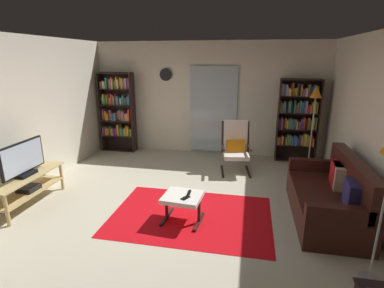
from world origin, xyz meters
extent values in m
plane|color=beige|center=(0.00, 0.00, 0.00)|extent=(7.02, 7.02, 0.00)
cube|color=silver|center=(0.00, 2.90, 1.30)|extent=(5.60, 0.06, 2.60)
cube|color=silver|center=(-2.70, 0.00, 1.30)|extent=(0.06, 6.00, 2.60)
cube|color=silver|center=(0.14, 2.83, 1.05)|extent=(1.10, 0.01, 2.00)
cube|color=red|center=(0.23, -0.19, 0.00)|extent=(2.31, 1.60, 0.01)
cube|color=tan|center=(-2.34, -0.34, 0.48)|extent=(0.44, 1.32, 0.02)
cube|color=tan|center=(-2.34, -0.34, 0.22)|extent=(0.40, 1.26, 0.02)
cylinder|color=tan|center=(-2.17, -0.95, 0.24)|extent=(0.05, 0.05, 0.47)
cylinder|color=tan|center=(-2.17, 0.27, 0.24)|extent=(0.05, 0.05, 0.47)
cylinder|color=tan|center=(-2.51, 0.27, 0.24)|extent=(0.05, 0.05, 0.47)
cube|color=black|center=(-2.34, -0.32, 0.27)|extent=(0.26, 0.28, 0.07)
cube|color=black|center=(-2.34, -0.34, 0.52)|extent=(0.20, 0.32, 0.05)
cube|color=black|center=(-2.34, -0.34, 0.78)|extent=(0.04, 0.85, 0.48)
cube|color=silver|center=(-2.32, -0.34, 0.78)|extent=(0.01, 0.80, 0.43)
cube|color=black|center=(-2.56, 2.62, 0.95)|extent=(0.02, 0.30, 1.90)
cube|color=black|center=(-1.76, 2.62, 0.95)|extent=(0.02, 0.30, 1.90)
cube|color=black|center=(-2.16, 2.76, 0.95)|extent=(0.82, 0.02, 1.90)
cube|color=black|center=(-2.16, 2.62, 0.02)|extent=(0.78, 0.28, 0.02)
cube|color=black|center=(-2.16, 2.62, 0.38)|extent=(0.78, 0.28, 0.02)
cube|color=black|center=(-2.16, 2.62, 0.76)|extent=(0.78, 0.28, 0.02)
cube|color=black|center=(-2.16, 2.62, 1.14)|extent=(0.78, 0.28, 0.02)
cube|color=black|center=(-2.16, 2.62, 1.52)|extent=(0.78, 0.28, 0.02)
cube|color=black|center=(-2.16, 2.62, 1.89)|extent=(0.78, 0.28, 0.02)
cube|color=#9E4085|center=(-2.52, 2.60, 0.49)|extent=(0.03, 0.22, 0.21)
cube|color=gold|center=(-2.48, 2.61, 0.48)|extent=(0.03, 0.12, 0.19)
cube|color=orange|center=(-2.43, 2.60, 0.47)|extent=(0.04, 0.12, 0.17)
cube|color=brown|center=(-2.39, 2.62, 0.48)|extent=(0.03, 0.14, 0.19)
cube|color=#3B8D40|center=(-2.35, 2.61, 0.50)|extent=(0.03, 0.12, 0.23)
cube|color=orange|center=(-2.32, 2.63, 0.47)|extent=(0.04, 0.21, 0.16)
cube|color=#9F4693|center=(-2.27, 2.60, 0.48)|extent=(0.03, 0.23, 0.17)
cube|color=#983991|center=(-2.23, 2.64, 0.47)|extent=(0.04, 0.16, 0.17)
cube|color=gold|center=(-2.18, 2.63, 0.52)|extent=(0.03, 0.10, 0.26)
cube|color=gold|center=(-2.14, 2.63, 0.52)|extent=(0.02, 0.22, 0.27)
cube|color=red|center=(-2.11, 2.62, 0.47)|extent=(0.03, 0.15, 0.15)
cube|color=#437E43|center=(-2.08, 2.61, 0.49)|extent=(0.03, 0.14, 0.21)
cube|color=#397F44|center=(-2.04, 2.62, 0.47)|extent=(0.03, 0.19, 0.17)
cube|color=#428E45|center=(-2.00, 2.62, 0.48)|extent=(0.04, 0.17, 0.18)
cube|color=orange|center=(-1.96, 2.63, 0.49)|extent=(0.03, 0.22, 0.21)
cube|color=orange|center=(-1.93, 2.64, 0.52)|extent=(0.02, 0.21, 0.26)
cube|color=gold|center=(-1.89, 2.61, 0.50)|extent=(0.03, 0.16, 0.23)
cube|color=#2C8043|center=(-1.85, 2.64, 0.48)|extent=(0.04, 0.11, 0.19)
cube|color=gold|center=(-1.82, 2.60, 0.47)|extent=(0.02, 0.18, 0.17)
cube|color=#994383|center=(-2.52, 2.62, 0.90)|extent=(0.04, 0.17, 0.25)
cube|color=red|center=(-2.47, 2.61, 0.86)|extent=(0.03, 0.15, 0.18)
cube|color=orange|center=(-2.44, 2.62, 0.88)|extent=(0.03, 0.23, 0.22)
cube|color=orange|center=(-2.39, 2.60, 0.85)|extent=(0.04, 0.20, 0.17)
cube|color=#A04294|center=(-2.34, 2.60, 0.89)|extent=(0.04, 0.10, 0.25)
cube|color=red|center=(-2.30, 2.62, 0.86)|extent=(0.02, 0.12, 0.18)
cube|color=#3D7B3F|center=(-2.27, 2.61, 0.85)|extent=(0.03, 0.22, 0.16)
cube|color=#2754AF|center=(-2.23, 2.61, 0.85)|extent=(0.04, 0.22, 0.16)
cube|color=teal|center=(-2.19, 2.61, 0.86)|extent=(0.03, 0.22, 0.17)
cube|color=red|center=(-2.14, 2.63, 0.88)|extent=(0.04, 0.12, 0.22)
cube|color=teal|center=(-2.09, 2.63, 0.89)|extent=(0.03, 0.15, 0.25)
cube|color=brown|center=(-2.05, 2.60, 0.86)|extent=(0.04, 0.13, 0.19)
cube|color=brown|center=(-2.00, 2.60, 0.89)|extent=(0.04, 0.20, 0.25)
cube|color=#9E3685|center=(-1.96, 2.60, 0.88)|extent=(0.03, 0.23, 0.23)
cube|color=beige|center=(-1.93, 2.61, 0.85)|extent=(0.03, 0.20, 0.17)
cube|color=gold|center=(-1.88, 2.63, 0.86)|extent=(0.03, 0.21, 0.18)
cube|color=red|center=(-1.85, 2.61, 0.90)|extent=(0.04, 0.17, 0.27)
cube|color=#3B8B47|center=(-2.52, 2.63, 1.23)|extent=(0.03, 0.13, 0.16)
cube|color=gold|center=(-2.48, 2.61, 1.27)|extent=(0.04, 0.13, 0.24)
cube|color=#318B47|center=(-2.43, 2.61, 1.24)|extent=(0.03, 0.21, 0.18)
cube|color=#9D952F|center=(-2.39, 2.61, 1.26)|extent=(0.03, 0.15, 0.22)
cube|color=brown|center=(-2.36, 2.63, 1.28)|extent=(0.02, 0.12, 0.25)
cube|color=orange|center=(-2.32, 2.63, 1.23)|extent=(0.03, 0.16, 0.16)
cube|color=#C93936|center=(-2.27, 2.61, 1.27)|extent=(0.03, 0.13, 0.25)
cube|color=#C53734|center=(-2.23, 2.60, 1.26)|extent=(0.04, 0.12, 0.22)
cube|color=#358B54|center=(-2.19, 2.62, 1.25)|extent=(0.02, 0.23, 0.20)
cube|color=red|center=(-2.16, 2.60, 1.28)|extent=(0.02, 0.10, 0.26)
cube|color=brown|center=(-2.12, 2.61, 1.24)|extent=(0.04, 0.17, 0.19)
cube|color=#2C5CAF|center=(-2.08, 2.60, 1.25)|extent=(0.03, 0.23, 0.21)
cube|color=beige|center=(-2.03, 2.61, 1.23)|extent=(0.04, 0.16, 0.16)
cube|color=teal|center=(-1.98, 2.63, 1.24)|extent=(0.03, 0.15, 0.18)
cube|color=#357853|center=(-1.95, 2.60, 1.27)|extent=(0.02, 0.18, 0.25)
cube|color=#2957A7|center=(-1.91, 2.62, 1.24)|extent=(0.04, 0.19, 0.18)
cube|color=orange|center=(-1.86, 2.63, 1.25)|extent=(0.04, 0.15, 0.20)
cube|color=#2865AA|center=(-1.82, 2.63, 1.28)|extent=(0.03, 0.23, 0.26)
cube|color=#3C7E49|center=(-2.52, 2.63, 1.61)|extent=(0.03, 0.16, 0.16)
cube|color=brown|center=(-2.48, 2.60, 1.61)|extent=(0.03, 0.19, 0.16)
cube|color=gold|center=(-2.45, 2.60, 1.62)|extent=(0.02, 0.14, 0.18)
cube|color=beige|center=(-2.41, 2.60, 1.61)|extent=(0.04, 0.18, 0.16)
cube|color=#317746|center=(-2.36, 2.61, 1.65)|extent=(0.04, 0.18, 0.25)
cube|color=#3860B9|center=(-2.31, 2.61, 1.64)|extent=(0.03, 0.12, 0.22)
cube|color=orange|center=(-2.28, 2.64, 1.64)|extent=(0.03, 0.15, 0.22)
cube|color=red|center=(-2.24, 2.63, 1.66)|extent=(0.04, 0.15, 0.26)
cube|color=beige|center=(-2.19, 2.61, 1.64)|extent=(0.02, 0.24, 0.22)
cube|color=gold|center=(-2.16, 2.62, 1.62)|extent=(0.03, 0.13, 0.17)
cube|color=gold|center=(-2.11, 2.64, 1.66)|extent=(0.03, 0.17, 0.27)
cube|color=beige|center=(-2.07, 2.63, 1.64)|extent=(0.04, 0.24, 0.21)
cube|color=orange|center=(-2.01, 2.63, 1.66)|extent=(0.04, 0.14, 0.26)
cube|color=#A19332|center=(-1.96, 2.60, 1.65)|extent=(0.04, 0.15, 0.24)
cube|color=#9D398F|center=(-1.91, 2.61, 1.64)|extent=(0.03, 0.16, 0.22)
cube|color=beige|center=(-1.87, 2.61, 1.65)|extent=(0.03, 0.18, 0.24)
cube|color=#933A8A|center=(-1.84, 2.60, 1.65)|extent=(0.04, 0.11, 0.24)
cube|color=#8A4094|center=(-1.80, 2.63, 1.65)|extent=(0.02, 0.20, 0.25)
cube|color=black|center=(1.60, 2.67, 0.90)|extent=(0.02, 0.30, 1.80)
cube|color=black|center=(2.44, 2.67, 0.90)|extent=(0.02, 0.30, 1.80)
cube|color=black|center=(2.02, 2.81, 0.90)|extent=(0.85, 0.02, 1.80)
cube|color=black|center=(2.02, 2.67, 0.02)|extent=(0.82, 0.28, 0.02)
cube|color=black|center=(2.02, 2.67, 0.36)|extent=(0.82, 0.28, 0.02)
cube|color=black|center=(2.02, 2.67, 0.72)|extent=(0.82, 0.28, 0.02)
cube|color=black|center=(2.02, 2.67, 1.08)|extent=(0.82, 0.28, 0.02)
cube|color=black|center=(2.02, 2.67, 1.44)|extent=(0.82, 0.28, 0.02)
cube|color=black|center=(2.02, 2.67, 1.79)|extent=(0.82, 0.28, 0.02)
cube|color=#AA8F31|center=(1.65, 2.65, 0.45)|extent=(0.04, 0.19, 0.17)
cube|color=red|center=(1.69, 2.65, 0.46)|extent=(0.03, 0.16, 0.18)
cube|color=gold|center=(1.73, 2.67, 0.47)|extent=(0.03, 0.21, 0.19)
cube|color=#2B1D25|center=(1.78, 2.68, 0.46)|extent=(0.03, 0.18, 0.18)
cube|color=#A5982D|center=(1.81, 2.65, 0.46)|extent=(0.03, 0.20, 0.19)
cube|color=teal|center=(1.85, 2.65, 0.48)|extent=(0.03, 0.17, 0.22)
cube|color=#AA8F3A|center=(1.90, 2.68, 0.47)|extent=(0.04, 0.17, 0.21)
cube|color=teal|center=(1.94, 2.67, 0.46)|extent=(0.03, 0.20, 0.18)
cube|color=#3056B3|center=(1.99, 2.65, 0.48)|extent=(0.03, 0.19, 0.21)
cube|color=#2E6BB1|center=(2.02, 2.65, 0.48)|extent=(0.03, 0.19, 0.22)
cube|color=#8E3D94|center=(2.06, 2.69, 0.44)|extent=(0.03, 0.19, 0.15)
cube|color=#2667A8|center=(2.10, 2.67, 0.48)|extent=(0.03, 0.11, 0.23)
cube|color=orange|center=(2.15, 2.67, 0.48)|extent=(0.03, 0.15, 0.22)
cube|color=#9A953D|center=(2.19, 2.65, 0.50)|extent=(0.02, 0.15, 0.26)
cube|color=gold|center=(2.22, 2.65, 0.50)|extent=(0.04, 0.18, 0.26)
cube|color=olive|center=(2.27, 2.66, 0.49)|extent=(0.03, 0.23, 0.24)
cube|color=#3264A5|center=(2.31, 2.68, 0.48)|extent=(0.03, 0.16, 0.22)
cube|color=red|center=(2.35, 2.68, 0.48)|extent=(0.04, 0.15, 0.23)
cube|color=orange|center=(2.38, 2.67, 0.45)|extent=(0.02, 0.23, 0.17)
cube|color=#3E7844|center=(1.64, 2.65, 0.84)|extent=(0.03, 0.13, 0.21)
cube|color=#9F3290|center=(1.69, 2.65, 0.85)|extent=(0.04, 0.22, 0.25)
cube|color=brown|center=(1.74, 2.68, 0.82)|extent=(0.04, 0.12, 0.19)
cube|color=orange|center=(1.78, 2.67, 0.84)|extent=(0.03, 0.11, 0.22)
cube|color=gold|center=(1.81, 2.67, 0.82)|extent=(0.02, 0.18, 0.18)
cube|color=teal|center=(1.84, 2.69, 0.84)|extent=(0.03, 0.20, 0.22)
cube|color=olive|center=(1.88, 2.67, 0.85)|extent=(0.03, 0.15, 0.23)
cube|color=#2A6CA9|center=(1.92, 2.66, 0.84)|extent=(0.04, 0.15, 0.22)
cube|color=teal|center=(1.96, 2.65, 0.83)|extent=(0.03, 0.10, 0.21)
cube|color=#9D9636|center=(2.01, 2.66, 0.83)|extent=(0.04, 0.21, 0.19)
cube|color=#9B418A|center=(2.06, 2.68, 0.81)|extent=(0.04, 0.21, 0.17)
cube|color=#3961A8|center=(2.11, 2.66, 0.84)|extent=(0.03, 0.12, 0.22)
cube|color=red|center=(2.15, 2.67, 0.86)|extent=(0.04, 0.16, 0.27)
cube|color=#1E2B2D|center=(2.21, 2.66, 0.84)|extent=(0.04, 0.11, 0.22)
cube|color=orange|center=(2.25, 2.68, 0.85)|extent=(0.04, 0.10, 0.25)
cube|color=brown|center=(2.30, 2.67, 0.84)|extent=(0.04, 0.12, 0.22)
cube|color=gold|center=(2.35, 2.67, 0.86)|extent=(0.03, 0.13, 0.27)
cube|color=#428953|center=(2.40, 2.66, 0.86)|extent=(0.03, 0.15, 0.27)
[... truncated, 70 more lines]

